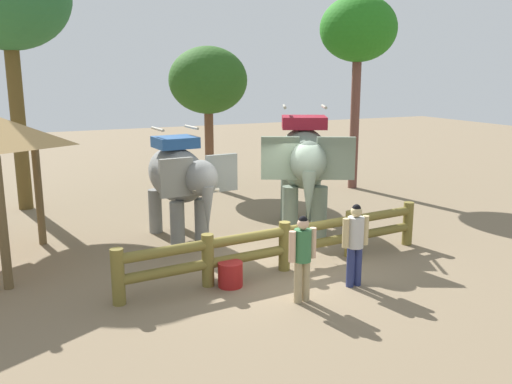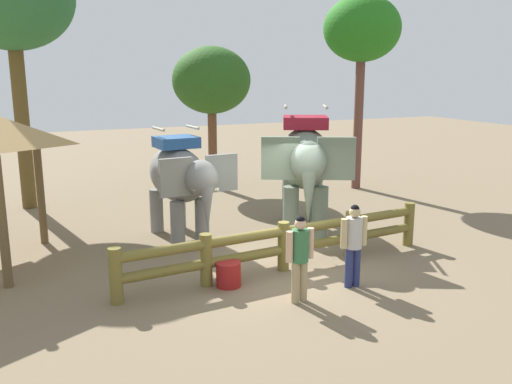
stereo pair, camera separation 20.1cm
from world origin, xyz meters
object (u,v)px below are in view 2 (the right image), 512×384
tourist_man_in_blue (300,253)px  elephant_near_left (180,178)px  elephant_center (305,162)px  tree_far_right (211,81)px  log_fence (283,243)px  feed_bucket (229,274)px  tourist_woman_in_black (354,240)px  tree_back_center (362,31)px

tourist_man_in_blue → elephant_near_left: bearing=101.5°
elephant_center → tree_far_right: tree_far_right is taller
log_fence → elephant_near_left: 3.35m
log_fence → feed_bucket: 1.46m
log_fence → elephant_center: 3.23m
log_fence → tourist_man_in_blue: tourist_man_in_blue is taller
elephant_center → tourist_woman_in_black: bearing=-104.4°
elephant_center → tourist_woman_in_black: 3.96m
log_fence → tourist_woman_in_black: 1.62m
elephant_near_left → feed_bucket: 3.52m
tree_back_center → feed_bucket: 11.29m
tree_back_center → tree_far_right: size_ratio=1.34×
elephant_near_left → elephant_center: (3.16, -0.51, 0.26)m
tourist_woman_in_black → tree_back_center: tree_back_center is taller
feed_bucket → tourist_woman_in_black: bearing=-24.1°
elephant_near_left → tree_far_right: size_ratio=0.66×
elephant_near_left → tourist_man_in_blue: elephant_near_left is taller
tourist_man_in_blue → elephant_center: bearing=60.4°
elephant_center → tree_back_center: bearing=42.9°
log_fence → tree_far_right: tree_far_right is taller
elephant_near_left → elephant_center: bearing=-9.1°
elephant_near_left → tree_back_center: size_ratio=0.50×
elephant_near_left → tree_back_center: (7.44, 3.47, 3.84)m
elephant_center → feed_bucket: 4.48m
feed_bucket → tree_far_right: bearing=72.6°
elephant_center → tree_far_right: 6.44m
feed_bucket → elephant_near_left: bearing=89.9°
tree_far_right → feed_bucket: 9.95m
elephant_near_left → tourist_woman_in_black: 4.82m
elephant_near_left → log_fence: bearing=-64.8°
elephant_near_left → tourist_woman_in_black: elephant_near_left is taller
elephant_near_left → tourist_woman_in_black: size_ratio=1.99×
tree_far_right → feed_bucket: tree_far_right is taller
log_fence → tourist_woman_in_black: (0.83, -1.34, 0.35)m
tree_back_center → tourist_man_in_blue: bearing=-129.4°
tourist_man_in_blue → tree_far_right: (1.87, 10.10, 2.82)m
elephant_center → tree_far_right: (-0.37, 6.13, 1.93)m
tree_back_center → feed_bucket: (-7.44, -6.73, -5.17)m
tourist_woman_in_black → tourist_man_in_blue: size_ratio=1.02×
log_fence → tourist_woman_in_black: size_ratio=4.41×
elephant_near_left → tree_far_right: 6.65m
tourist_man_in_blue → tree_far_right: 10.65m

